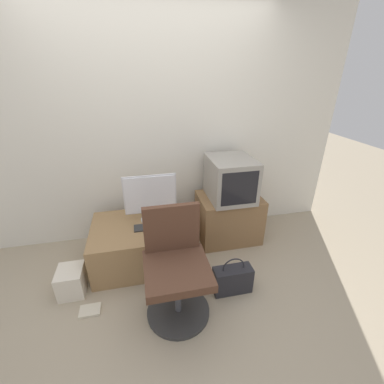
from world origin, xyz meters
name	(u,v)px	position (x,y,z in m)	size (l,w,h in m)	color
ground_plane	(177,313)	(0.00, 0.00, 0.00)	(12.00, 12.00, 0.00)	tan
wall_back	(154,127)	(0.00, 1.32, 1.30)	(4.40, 0.05, 2.60)	silver
desk	(143,243)	(-0.23, 0.76, 0.22)	(1.01, 0.74, 0.44)	#937047
side_stand	(228,217)	(0.79, 0.96, 0.28)	(0.70, 0.52, 0.55)	olive
main_monitor	(151,199)	(-0.12, 0.84, 0.68)	(0.53, 0.23, 0.50)	silver
keyboard	(152,227)	(-0.13, 0.70, 0.44)	(0.35, 0.12, 0.01)	#2D2D2D
mouse	(174,225)	(0.09, 0.67, 0.45)	(0.07, 0.03, 0.02)	#4C4C51
crt_tv	(230,179)	(0.77, 0.94, 0.78)	(0.47, 0.55, 0.46)	gray
office_chair	(176,270)	(0.01, 0.07, 0.42)	(0.53, 0.53, 0.91)	#333333
cardboard_box_lower	(72,281)	(-0.90, 0.44, 0.13)	(0.23, 0.26, 0.25)	beige
handbag	(232,279)	(0.54, 0.14, 0.13)	(0.35, 0.14, 0.37)	#232328
book	(90,310)	(-0.72, 0.18, 0.01)	(0.17, 0.13, 0.02)	beige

